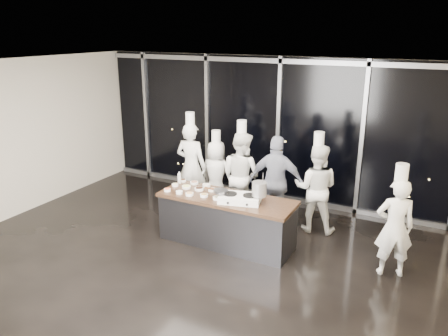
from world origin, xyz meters
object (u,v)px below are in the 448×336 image
object	(u,v)px
stove	(240,198)
stock_pot	(259,189)
chef_center	(241,175)
chef_side	(395,226)
frying_pan	(220,191)
guest	(277,182)
chef_right	(316,188)
chef_left	(216,174)
demo_counter	(227,220)
chef_far_left	(191,165)

from	to	relation	value
stove	stock_pot	size ratio (longest dim) A/B	3.20
chef_center	chef_side	size ratio (longest dim) A/B	1.11
frying_pan	guest	distance (m)	1.40
guest	chef_right	distance (m)	0.75
chef_left	guest	world-z (taller)	guest
demo_counter	chef_left	distance (m)	1.72
frying_pan	chef_center	xyz separation A→B (m)	(-0.24, 1.36, -0.15)
chef_far_left	chef_side	world-z (taller)	chef_far_left
frying_pan	stock_pot	world-z (taller)	stock_pot
chef_far_left	guest	world-z (taller)	chef_far_left
stock_pot	chef_center	distance (m)	1.53
demo_counter	guest	size ratio (longest dim) A/B	1.35
frying_pan	stock_pot	size ratio (longest dim) A/B	1.90
demo_counter	chef_right	world-z (taller)	chef_right
stove	guest	bearing A→B (deg)	65.55
stock_pot	chef_far_left	distance (m)	2.38
guest	stove	bearing A→B (deg)	74.83
stock_pot	frying_pan	bearing A→B (deg)	-167.28
demo_counter	chef_left	bearing A→B (deg)	124.67
stove	chef_center	bearing A→B (deg)	100.03
stove	guest	world-z (taller)	guest
guest	chef_left	bearing A→B (deg)	-15.52
chef_right	chef_side	distance (m)	1.85
demo_counter	frying_pan	world-z (taller)	frying_pan
chef_far_left	stock_pot	bearing A→B (deg)	148.74
chef_left	chef_side	bearing A→B (deg)	160.53
chef_right	chef_side	world-z (taller)	chef_right
guest	chef_side	distance (m)	2.43
stock_pot	chef_side	distance (m)	2.21
stock_pot	chef_left	bearing A→B (deg)	138.59
demo_counter	chef_right	bearing A→B (deg)	45.86
stove	chef_side	distance (m)	2.52
stock_pot	chef_side	world-z (taller)	chef_side
demo_counter	chef_left	size ratio (longest dim) A/B	1.42
stove	chef_side	bearing A→B (deg)	-6.30
guest	chef_side	world-z (taller)	chef_side
stock_pot	chef_left	distance (m)	2.15
chef_left	chef_center	size ratio (longest dim) A/B	0.85
chef_right	chef_side	size ratio (longest dim) A/B	1.06
stock_pot	chef_center	xyz separation A→B (m)	(-0.91, 1.21, -0.25)
chef_far_left	chef_left	world-z (taller)	chef_far_left
chef_side	chef_left	bearing A→B (deg)	-38.14
stove	stock_pot	xyz separation A→B (m)	(0.32, 0.08, 0.20)
chef_far_left	chef_right	size ratio (longest dim) A/B	1.08
chef_far_left	guest	distance (m)	1.96
chef_far_left	guest	xyz separation A→B (m)	(1.96, -0.04, -0.04)
chef_left	chef_side	size ratio (longest dim) A/B	0.94
stove	frying_pan	distance (m)	0.37
demo_counter	chef_far_left	world-z (taller)	chef_far_left
demo_counter	chef_center	world-z (taller)	chef_center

